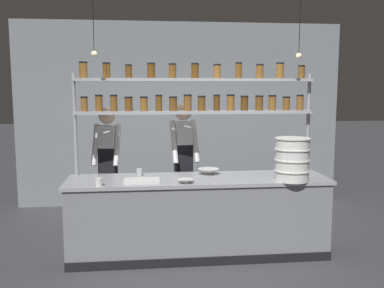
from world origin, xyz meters
name	(u,v)px	position (x,y,z in m)	size (l,w,h in m)	color
ground_plane	(198,253)	(0.00, 0.00, 0.00)	(40.00, 40.00, 0.00)	#3D3D42
back_wall	(181,114)	(0.00, 2.36, 1.52)	(5.44, 0.12, 3.05)	gray
prep_counter	(198,216)	(0.00, 0.00, 0.46)	(3.04, 0.76, 0.92)	gray
spice_shelf_unit	(195,99)	(0.00, 0.33, 1.83)	(2.92, 0.28, 2.27)	#999BA0
chef_left	(108,162)	(-1.11, 0.80, 0.99)	(0.40, 0.32, 1.71)	black
chef_center	(184,158)	(-0.11, 0.74, 1.03)	(0.40, 0.33, 1.77)	black
container_stack	(292,159)	(1.03, -0.26, 1.16)	(0.40, 0.40, 0.49)	white
cutting_board	(142,181)	(-0.65, -0.13, 0.93)	(0.40, 0.26, 0.02)	silver
prep_bowl_near_left	(209,172)	(0.15, 0.19, 0.95)	(0.26, 0.26, 0.07)	silver
prep_bowl_center_front	(186,181)	(-0.17, -0.27, 0.94)	(0.18, 0.18, 0.05)	white
serving_cup_front	(99,182)	(-1.11, -0.30, 0.96)	(0.07, 0.07, 0.09)	silver
serving_cup_by_board	(140,172)	(-0.68, 0.19, 0.96)	(0.07, 0.07, 0.09)	#B2B7BC
pendant_light_row	(199,52)	(0.01, 0.00, 2.37)	(2.39, 0.07, 0.70)	black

